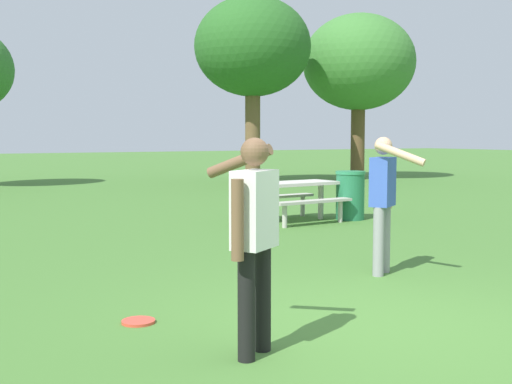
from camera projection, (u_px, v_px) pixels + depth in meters
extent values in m
plane|color=#447530|center=(391.00, 328.00, 5.59)|extent=(120.00, 120.00, 0.00)
cylinder|color=gray|center=(385.00, 239.00, 7.84)|extent=(0.13, 0.13, 0.82)
cylinder|color=gray|center=(378.00, 242.00, 7.61)|extent=(0.13, 0.13, 0.82)
cube|color=#3856B7|center=(383.00, 182.00, 7.66)|extent=(0.44, 0.39, 0.58)
sphere|color=tan|center=(383.00, 146.00, 7.63)|extent=(0.21, 0.21, 0.21)
cylinder|color=tan|center=(389.00, 184.00, 7.90)|extent=(0.09, 0.09, 0.58)
cylinder|color=tan|center=(400.00, 154.00, 7.28)|extent=(0.39, 0.53, 0.28)
cylinder|color=black|center=(246.00, 306.00, 4.73)|extent=(0.13, 0.13, 0.82)
cylinder|color=black|center=(263.00, 298.00, 4.96)|extent=(0.13, 0.13, 0.82)
cube|color=white|center=(255.00, 209.00, 4.78)|extent=(0.44, 0.39, 0.58)
sphere|color=brown|center=(255.00, 152.00, 4.75)|extent=(0.21, 0.21, 0.21)
cylinder|color=brown|center=(237.00, 220.00, 4.56)|extent=(0.09, 0.09, 0.58)
cylinder|color=brown|center=(239.00, 161.00, 5.11)|extent=(0.39, 0.53, 0.28)
cylinder|color=#E04733|center=(138.00, 321.00, 5.73)|extent=(0.30, 0.30, 0.03)
cube|color=beige|center=(294.00, 183.00, 12.44)|extent=(1.75, 0.88, 0.06)
cube|color=#B6B2A8|center=(313.00, 201.00, 11.99)|extent=(1.71, 0.39, 0.05)
cube|color=#B6B2A8|center=(277.00, 197.00, 12.94)|extent=(1.71, 0.39, 0.05)
cylinder|color=#B6B2A8|center=(266.00, 205.00, 12.10)|extent=(0.11, 0.11, 0.71)
cylinder|color=#B6B2A8|center=(285.00, 216.00, 11.64)|extent=(0.09, 0.09, 0.41)
cylinder|color=#B6B2A8|center=(249.00, 210.00, 12.59)|extent=(0.09, 0.09, 0.41)
cylinder|color=#B6B2A8|center=(321.00, 201.00, 12.84)|extent=(0.11, 0.11, 0.71)
cylinder|color=#B6B2A8|center=(340.00, 212.00, 12.38)|extent=(0.09, 0.09, 0.41)
cylinder|color=#B6B2A8|center=(303.00, 206.00, 13.33)|extent=(0.09, 0.09, 0.41)
cylinder|color=#237047|center=(350.00, 197.00, 12.78)|extent=(0.56, 0.56, 0.90)
cylinder|color=#2E8657|center=(350.00, 173.00, 12.74)|extent=(0.59, 0.59, 0.06)
cylinder|color=brown|center=(253.00, 132.00, 22.18)|extent=(0.52, 0.52, 3.58)
ellipsoid|color=#286023|center=(253.00, 47.00, 21.93)|extent=(3.96, 3.96, 3.37)
cylinder|color=brown|center=(358.00, 136.00, 24.62)|extent=(0.53, 0.53, 3.26)
ellipsoid|color=#3D7A33|center=(359.00, 62.00, 24.38)|extent=(4.24, 4.24, 3.60)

